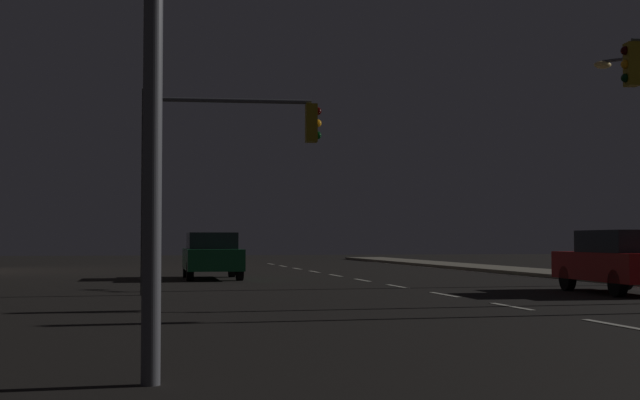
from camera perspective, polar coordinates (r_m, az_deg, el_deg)
The scene contains 6 objects.
ground_plane at distance 22.95m, azimuth 7.31°, elevation -5.79°, with size 112.00×112.00×0.00m, color black.
lane_markings_center at distance 26.28m, azimuth 4.82°, elevation -5.36°, with size 0.14×50.00×0.01m.
lane_edge_line at distance 30.10m, azimuth 15.93°, elevation -4.91°, with size 0.14×53.00×0.01m.
car at distance 24.05m, azimuth 18.27°, elevation -3.58°, with size 2.06×4.49×1.57m.
car_oncoming at distance 31.41m, azimuth -6.73°, elevation -3.39°, with size 1.89×4.43×1.57m.
traffic_light_mid_left at distance 22.57m, azimuth -5.88°, elevation 3.17°, with size 4.38×0.58×4.99m.
Camera 1 is at (-7.44, -4.16, 1.34)m, focal length 51.53 mm.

